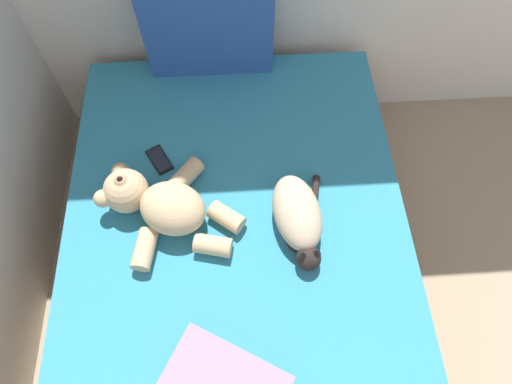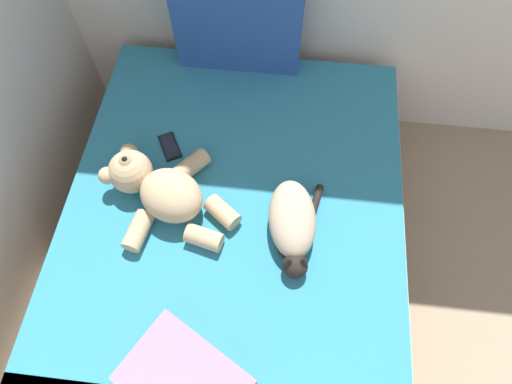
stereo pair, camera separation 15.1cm
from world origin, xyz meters
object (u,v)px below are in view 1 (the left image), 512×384
(cat, at_px, (298,217))
(cell_phone, at_px, (159,160))
(bed, at_px, (238,249))
(teddy_bear, at_px, (160,204))
(patterned_cushion, at_px, (208,28))

(cat, distance_m, cell_phone, 0.68)
(bed, distance_m, teddy_bear, 0.48)
(bed, xyz_separation_m, teddy_bear, (-0.30, 0.07, 0.36))
(cat, xyz_separation_m, teddy_bear, (-0.56, 0.09, 0.01))
(patterned_cushion, bearing_deg, teddy_bear, -104.83)
(bed, height_order, patterned_cushion, patterned_cushion)
(teddy_bear, bearing_deg, cell_phone, 95.99)
(patterned_cushion, xyz_separation_m, teddy_bear, (-0.22, -0.83, -0.15))
(cell_phone, bearing_deg, teddy_bear, -84.01)
(cat, height_order, cell_phone, cat)
(cat, relative_size, teddy_bear, 0.71)
(bed, bearing_deg, cat, -3.31)
(bed, xyz_separation_m, cell_phone, (-0.33, 0.34, 0.28))
(cell_phone, bearing_deg, patterned_cushion, 66.27)
(bed, distance_m, cat, 0.43)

